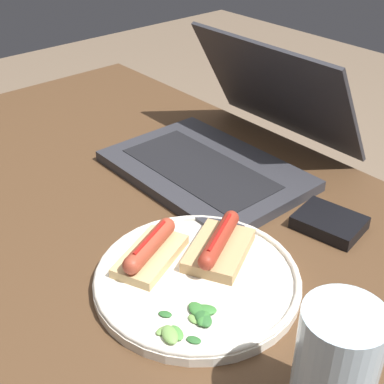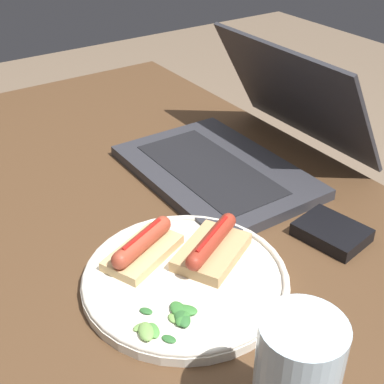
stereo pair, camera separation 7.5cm
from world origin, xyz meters
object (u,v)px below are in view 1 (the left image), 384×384
(plate, at_px, (197,278))
(drinking_glass, at_px, (335,368))
(external_drive, at_px, (329,223))
(laptop, at_px, (226,146))

(plate, xyz_separation_m, drinking_glass, (0.22, -0.03, 0.06))
(drinking_glass, bearing_deg, external_drive, 126.54)
(plate, bearing_deg, laptop, 129.59)
(drinking_glass, xyz_separation_m, external_drive, (-0.19, 0.25, -0.06))
(laptop, relative_size, plate, 1.28)
(external_drive, bearing_deg, laptop, 166.48)
(plate, bearing_deg, drinking_glass, -7.24)
(plate, height_order, drinking_glass, drinking_glass)
(plate, relative_size, external_drive, 2.50)
(plate, bearing_deg, external_drive, 81.31)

